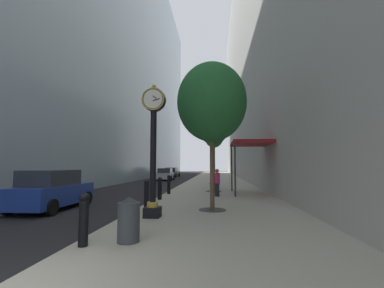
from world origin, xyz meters
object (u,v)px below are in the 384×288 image
pedestrian_walking (217,182)px  street_tree_near (212,102)px  bollard_third (146,193)px  street_tree_mid_near (213,127)px  bollard_nearest (84,218)px  bollard_fourth (160,188)px  car_black_near (172,172)px  bollard_fifth (169,184)px  car_blue_far (52,190)px  car_silver_mid (165,174)px  street_clock (153,143)px  trash_bin (129,219)px  street_tree_mid_far (214,137)px

pedestrian_walking → street_tree_near: bearing=-92.6°
bollard_third → street_tree_mid_near: 8.69m
bollard_third → street_tree_near: 4.74m
bollard_third → bollard_nearest: bearing=-90.0°
bollard_fourth → car_black_near: 29.73m
bollard_fifth → car_blue_far: size_ratio=0.27×
bollard_fifth → car_silver_mid: 17.45m
street_clock → trash_bin: street_clock is taller
street_clock → trash_bin: 3.59m
street_tree_mid_far → car_blue_far: bearing=-115.5°
street_clock → car_silver_mid: bearing=100.0°
street_tree_near → bollard_nearest: bearing=-119.4°
bollard_third → street_clock: bearing=-69.4°
bollard_fourth → trash_bin: bearing=-83.3°
bollard_third → street_tree_mid_far: bearing=79.3°
bollard_fifth → street_tree_mid_near: bearing=34.0°
bollard_third → bollard_fifth: bearing=90.0°
bollard_fourth → car_black_near: (-4.30, 29.41, 0.01)m
bollard_nearest → street_tree_mid_far: size_ratio=0.21×
car_blue_far → bollard_third: bearing=-0.0°
street_clock → trash_bin: (0.14, -2.94, -2.06)m
trash_bin → car_silver_mid: 27.74m
street_tree_near → trash_bin: size_ratio=5.79×
bollard_third → pedestrian_walking: size_ratio=0.74×
bollard_nearest → bollard_third: 5.36m
street_tree_near → car_silver_mid: 23.97m
trash_bin → bollard_third: bearing=100.3°
street_tree_mid_near → car_blue_far: street_tree_mid_near is taller
pedestrian_walking → car_silver_mid: 19.24m
bollard_fourth → street_tree_near: street_tree_near is taller
street_clock → car_blue_far: street_clock is taller
street_tree_mid_far → car_black_near: bearing=112.4°
bollard_third → car_black_near: bearing=97.6°
bollard_fifth → car_blue_far: bearing=-128.5°
bollard_fourth → car_blue_far: (-4.27, -2.68, 0.08)m
bollard_fifth → street_clock: bearing=-84.1°
bollard_nearest → car_silver_mid: size_ratio=0.28×
bollard_fifth → street_tree_near: bearing=-63.8°
bollard_third → street_tree_mid_near: size_ratio=0.20×
bollard_nearest → street_clock: bearing=77.3°
street_tree_near → street_tree_mid_near: (-0.00, 7.61, 0.08)m
bollard_third → street_tree_mid_near: (2.81, 7.25, 3.88)m
bollard_fourth → street_tree_mid_far: bearing=77.0°
street_tree_mid_near → bollard_nearest: bearing=-102.6°
bollard_nearest → pedestrian_walking: size_ratio=0.74×
bollard_third → car_black_near: size_ratio=0.25×
car_blue_far → street_tree_mid_near: bearing=45.7°
street_tree_mid_near → car_blue_far: 10.82m
street_tree_near → pedestrian_walking: (0.21, 4.72, -3.58)m
bollard_third → street_tree_near: (2.81, -0.36, 3.80)m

